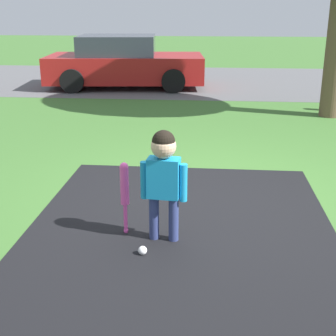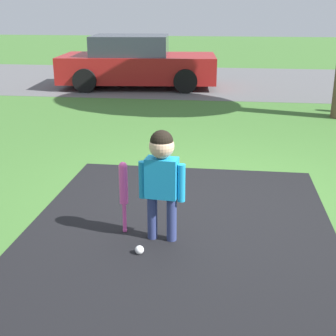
# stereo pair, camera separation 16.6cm
# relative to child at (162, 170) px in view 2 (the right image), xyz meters

# --- Properties ---
(ground_plane) EXTENTS (60.00, 60.00, 0.00)m
(ground_plane) POSITION_rel_child_xyz_m (0.45, 0.96, -0.65)
(ground_plane) COLOR #3D6B2D
(street_strip) EXTENTS (40.00, 6.00, 0.01)m
(street_strip) POSITION_rel_child_xyz_m (0.45, 9.58, -0.64)
(street_strip) COLOR #59595B
(street_strip) RESTS_ON ground
(child) EXTENTS (0.41, 0.21, 1.00)m
(child) POSITION_rel_child_xyz_m (0.00, 0.00, 0.00)
(child) COLOR navy
(child) RESTS_ON ground
(baseball_bat) EXTENTS (0.08, 0.08, 0.68)m
(baseball_bat) POSITION_rel_child_xyz_m (-0.36, 0.10, -0.21)
(baseball_bat) COLOR #E54CA5
(baseball_bat) RESTS_ON ground
(sports_ball) EXTENTS (0.08, 0.08, 0.08)m
(sports_ball) POSITION_rel_child_xyz_m (-0.15, -0.29, -0.61)
(sports_ball) COLOR white
(sports_ball) RESTS_ON ground
(parked_car) EXTENTS (4.07, 2.35, 1.29)m
(parked_car) POSITION_rel_child_xyz_m (-1.87, 8.31, -0.04)
(parked_car) COLOR maroon
(parked_car) RESTS_ON ground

